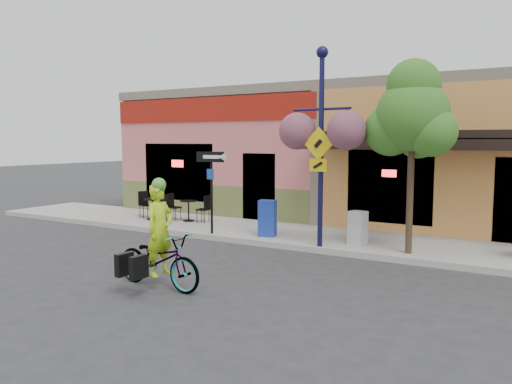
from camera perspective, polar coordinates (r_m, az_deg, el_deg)
ground at (r=11.86m, az=4.68°, el=-7.31°), size 90.00×90.00×0.00m
sidewalk at (r=13.63m, az=8.34°, el=-5.29°), size 24.00×3.00×0.15m
curb at (r=12.33m, az=5.80°, el=-6.46°), size 24.00×0.12×0.15m
building at (r=18.60m, az=14.83°, el=4.29°), size 18.20×8.20×4.50m
bicycle at (r=9.42m, az=-11.10°, el=-7.65°), size 2.00×0.80×1.03m
cyclist_rider at (r=9.32m, az=-10.91°, el=-5.76°), size 0.44×0.63×1.68m
lamp_post at (r=12.01m, az=7.44°, el=5.02°), size 1.57×0.75×4.76m
one_way_sign at (r=13.70m, az=-5.10°, el=-0.10°), size 0.88×0.24×2.26m
cafe_set_left at (r=16.49m, az=-11.74°, el=-1.59°), size 1.65×1.25×0.88m
cafe_set_right at (r=16.00m, az=-7.71°, el=-1.78°), size 1.48×0.80×0.87m
newspaper_box_blue at (r=13.38m, az=1.32°, el=-3.01°), size 0.52×0.49×0.97m
newspaper_box_grey at (r=12.57m, az=11.55°, el=-4.03°), size 0.45×0.43×0.83m
street_tree at (r=11.70m, az=17.32°, el=3.90°), size 1.92×1.92×4.41m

